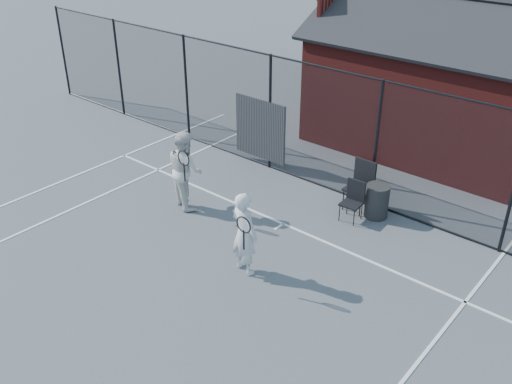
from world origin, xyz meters
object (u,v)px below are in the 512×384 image
Objects in this scene: chair_right at (358,187)px; waste_bin at (377,201)px; clubhouse at (434,90)px; chair_left at (351,202)px; player_front at (244,233)px; player_back at (185,169)px.

waste_bin is (0.49, 0.00, -0.18)m from chair_right.
clubhouse is 5.73× the size of chair_right.
waste_bin is (0.35, 0.50, -0.06)m from chair_left.
player_front reaches higher than chair_right.
chair_left is at bearing -83.90° from clubhouse.
clubhouse is 3.81× the size of player_front.
clubhouse is 4.54m from chair_right.
player_front is at bearing -94.87° from chair_right.
player_back is at bearing -147.14° from waste_bin.
clubhouse is 7.26× the size of chair_left.
waste_bin is (0.88, -4.40, -1.22)m from clubhouse.
chair_right is at bearing 101.89° from chair_left.
clubhouse is 7.85m from player_front.
waste_bin is (0.92, 3.42, -0.47)m from player_front.
clubhouse is 5.06m from chair_left.
waste_bin is at bearing 2.34° from chair_right.
clubhouse is 3.58× the size of player_back.
player_front is at bearing -105.11° from waste_bin.
player_back is at bearing 158.21° from player_front.
chair_right reaches higher than waste_bin.
chair_left is (0.57, 2.92, -0.41)m from player_front.
player_back is (-2.74, -6.74, -0.70)m from clubhouse.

